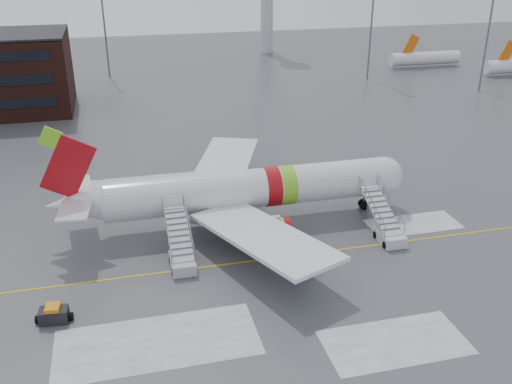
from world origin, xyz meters
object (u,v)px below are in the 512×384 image
object	(u,v)px
airliner	(241,190)
pushback_tug	(302,259)
baggage_tractor	(54,315)
airstair_fwd	(386,228)
airstair_aft	(181,253)

from	to	relation	value
airliner	pushback_tug	bearing A→B (deg)	-71.66
baggage_tractor	airstair_fwd	bearing A→B (deg)	11.26
airliner	airstair_aft	bearing A→B (deg)	-136.09
airstair_fwd	pushback_tug	distance (m)	9.63
airliner	baggage_tractor	distance (m)	21.05
airstair_fwd	airstair_aft	distance (m)	19.09
airliner	airstair_aft	xyz separation A→B (m)	(-6.79, -6.54, -2.35)
airstair_fwd	airstair_aft	bearing A→B (deg)	180.00
airstair_fwd	airliner	bearing A→B (deg)	152.02
airliner	airstair_aft	world-z (taller)	airliner
airliner	airstair_fwd	xyz separation A→B (m)	(12.30, -6.54, -2.35)
airliner	baggage_tractor	world-z (taller)	airliner
baggage_tractor	pushback_tug	bearing A→B (deg)	8.30
pushback_tug	airstair_fwd	bearing A→B (deg)	17.46
airliner	pushback_tug	distance (m)	10.27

